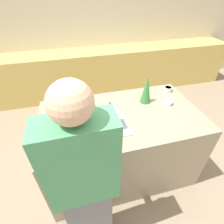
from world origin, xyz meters
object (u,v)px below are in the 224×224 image
at_px(gingerbread_house, 105,119).
at_px(candy_bowl_front_corner, 108,107).
at_px(baking_tray, 105,128).
at_px(person, 85,186).
at_px(decorative_tree, 147,89).
at_px(candy_bowl_near_tray_right, 87,105).
at_px(candy_bowl_behind_tray, 60,102).
at_px(candy_bowl_far_right, 168,102).
at_px(candy_bowl_center_rear, 51,107).
at_px(candy_bowl_beside_tree, 168,89).

bearing_deg(gingerbread_house, candy_bowl_front_corner, 70.84).
height_order(baking_tray, person, person).
bearing_deg(decorative_tree, candy_bowl_near_tray_right, 175.18).
relative_size(candy_bowl_behind_tray, person, 0.07).
bearing_deg(candy_bowl_behind_tray, candy_bowl_far_right, -14.67).
xyz_separation_m(candy_bowl_behind_tray, person, (0.14, -1.03, -0.06)).
bearing_deg(candy_bowl_far_right, person, -144.81).
xyz_separation_m(baking_tray, candy_bowl_far_right, (0.76, 0.21, 0.02)).
height_order(decorative_tree, candy_bowl_center_rear, decorative_tree).
bearing_deg(person, candy_bowl_near_tray_right, 80.39).
distance_m(gingerbread_house, person, 0.60).
bearing_deg(person, candy_bowl_behind_tray, 97.57).
height_order(baking_tray, candy_bowl_center_rear, candy_bowl_center_rear).
bearing_deg(candy_bowl_beside_tree, decorative_tree, -158.20).
height_order(candy_bowl_far_right, candy_bowl_beside_tree, candy_bowl_beside_tree).
distance_m(baking_tray, candy_bowl_far_right, 0.79).
xyz_separation_m(candy_bowl_front_corner, candy_bowl_behind_tray, (-0.50, 0.23, 0.00)).
bearing_deg(candy_bowl_far_right, decorative_tree, 154.23).
relative_size(candy_bowl_front_corner, candy_bowl_behind_tray, 0.81).
height_order(decorative_tree, candy_bowl_beside_tree, decorative_tree).
height_order(baking_tray, decorative_tree, decorative_tree).
height_order(baking_tray, gingerbread_house, gingerbread_house).
relative_size(candy_bowl_beside_tree, candy_bowl_center_rear, 1.03).
relative_size(gingerbread_house, person, 0.15).
xyz_separation_m(gingerbread_house, person, (-0.27, -0.51, -0.14)).
relative_size(baking_tray, candy_bowl_front_corner, 4.96).
bearing_deg(baking_tray, candy_bowl_near_tray_right, 107.35).
distance_m(baking_tray, gingerbread_house, 0.11).
xyz_separation_m(candy_bowl_far_right, person, (-1.03, -0.72, -0.05)).
bearing_deg(candy_bowl_far_right, candy_bowl_front_corner, 173.77).
bearing_deg(candy_bowl_behind_tray, decorative_tree, -11.81).
relative_size(candy_bowl_far_right, candy_bowl_center_rear, 1.14).
relative_size(decorative_tree, person, 0.19).
height_order(gingerbread_house, candy_bowl_far_right, gingerbread_house).
bearing_deg(candy_bowl_front_corner, candy_bowl_beside_tree, 12.76).
bearing_deg(candy_bowl_far_right, candy_bowl_center_rear, 170.09).
bearing_deg(decorative_tree, baking_tray, -149.43).
distance_m(decorative_tree, candy_bowl_far_right, 0.28).
bearing_deg(gingerbread_house, candy_bowl_near_tray_right, 107.41).
height_order(decorative_tree, candy_bowl_far_right, decorative_tree).
xyz_separation_m(candy_bowl_beside_tree, candy_bowl_behind_tray, (-1.30, 0.05, -0.00)).
relative_size(gingerbread_house, candy_bowl_far_right, 2.35).
bearing_deg(person, candy_bowl_center_rear, 103.65).
bearing_deg(candy_bowl_far_right, gingerbread_house, -164.64).
xyz_separation_m(gingerbread_house, candy_bowl_center_rear, (-0.50, 0.43, -0.08)).
height_order(gingerbread_house, candy_bowl_near_tray_right, gingerbread_house).
height_order(candy_bowl_behind_tray, person, person).
distance_m(candy_bowl_far_right, candy_bowl_behind_tray, 1.20).
bearing_deg(candy_bowl_center_rear, candy_bowl_front_corner, -13.92).
bearing_deg(candy_bowl_near_tray_right, candy_bowl_far_right, -10.54).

